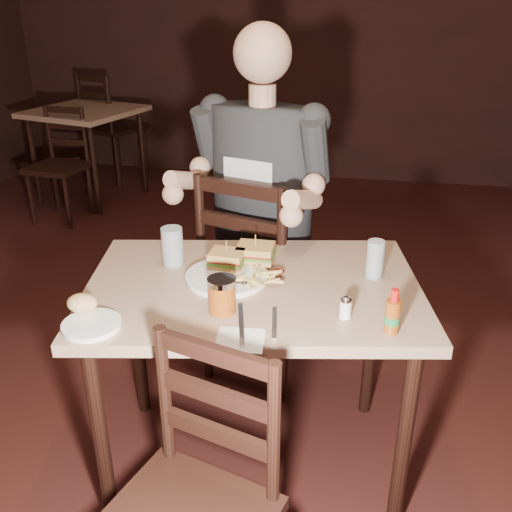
% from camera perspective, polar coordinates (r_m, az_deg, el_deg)
% --- Properties ---
extents(room_shell, '(7.00, 7.00, 7.00)m').
position_cam_1_polar(room_shell, '(2.01, -0.01, 17.63)').
color(room_shell, black).
rests_on(room_shell, ground).
extents(main_table, '(1.22, 0.93, 0.77)m').
position_cam_1_polar(main_table, '(1.94, -0.28, -5.17)').
color(main_table, '#A38066').
rests_on(main_table, ground).
extents(bg_table, '(0.98, 0.98, 0.77)m').
position_cam_1_polar(bg_table, '(5.11, -16.69, 12.91)').
color(bg_table, '#A38066').
rests_on(bg_table, ground).
extents(chair_far, '(0.58, 0.61, 1.00)m').
position_cam_1_polar(chair_far, '(2.56, 0.67, -1.91)').
color(chair_far, black).
rests_on(chair_far, ground).
extents(bg_chair_far, '(0.62, 0.64, 1.00)m').
position_cam_1_polar(bg_chair_far, '(5.63, -13.95, 12.36)').
color(bg_chair_far, black).
rests_on(bg_chair_far, ground).
extents(bg_chair_near, '(0.44, 0.47, 0.86)m').
position_cam_1_polar(bg_chair_near, '(4.70, -19.28, 8.40)').
color(bg_chair_near, black).
rests_on(bg_chair_near, ground).
extents(diner, '(0.71, 0.63, 1.04)m').
position_cam_1_polar(diner, '(2.32, 0.13, 9.47)').
color(diner, '#27282B').
rests_on(diner, chair_far).
extents(dinner_plate, '(0.32, 0.32, 0.02)m').
position_cam_1_polar(dinner_plate, '(1.92, -2.92, -2.22)').
color(dinner_plate, white).
rests_on(dinner_plate, main_table).
extents(sandwich_left, '(0.12, 0.10, 0.10)m').
position_cam_1_polar(sandwich_left, '(1.96, -2.95, 0.17)').
color(sandwich_left, tan).
rests_on(sandwich_left, dinner_plate).
extents(sandwich_right, '(0.13, 0.11, 0.11)m').
position_cam_1_polar(sandwich_right, '(2.00, -0.05, 0.90)').
color(sandwich_right, tan).
rests_on(sandwich_right, dinner_plate).
extents(fries_pile, '(0.28, 0.22, 0.04)m').
position_cam_1_polar(fries_pile, '(1.88, -0.62, -2.00)').
color(fries_pile, '#E1C168').
rests_on(fries_pile, dinner_plate).
extents(ketchup_dollop, '(0.05, 0.05, 0.01)m').
position_cam_1_polar(ketchup_dollop, '(1.94, 2.28, -1.52)').
color(ketchup_dollop, maroon).
rests_on(ketchup_dollop, dinner_plate).
extents(glass_left, '(0.09, 0.09, 0.14)m').
position_cam_1_polar(glass_left, '(2.03, -8.35, 0.94)').
color(glass_left, silver).
rests_on(glass_left, main_table).
extents(glass_right, '(0.07, 0.07, 0.13)m').
position_cam_1_polar(glass_right, '(1.96, 11.82, -0.32)').
color(glass_right, silver).
rests_on(glass_right, main_table).
extents(hot_sauce, '(0.05, 0.05, 0.14)m').
position_cam_1_polar(hot_sauce, '(1.65, 13.54, -5.38)').
color(hot_sauce, '#843A0F').
rests_on(hot_sauce, main_table).
extents(salt_shaker, '(0.04, 0.04, 0.06)m').
position_cam_1_polar(salt_shaker, '(1.72, 8.94, -5.16)').
color(salt_shaker, white).
rests_on(salt_shaker, main_table).
extents(syrup_dispenser, '(0.10, 0.10, 0.11)m').
position_cam_1_polar(syrup_dispenser, '(1.72, -3.43, -3.94)').
color(syrup_dispenser, '#843A0F').
rests_on(syrup_dispenser, main_table).
extents(napkin, '(0.14, 0.14, 0.00)m').
position_cam_1_polar(napkin, '(1.61, -1.60, -8.39)').
color(napkin, white).
rests_on(napkin, main_table).
extents(knife, '(0.07, 0.23, 0.01)m').
position_cam_1_polar(knife, '(1.67, -1.49, -6.81)').
color(knife, silver).
rests_on(knife, napkin).
extents(fork, '(0.04, 0.17, 0.01)m').
position_cam_1_polar(fork, '(1.68, 1.84, -6.70)').
color(fork, silver).
rests_on(fork, napkin).
extents(side_plate, '(0.19, 0.19, 0.01)m').
position_cam_1_polar(side_plate, '(1.73, -16.09, -6.76)').
color(side_plate, white).
rests_on(side_plate, main_table).
extents(bread_roll, '(0.11, 0.09, 0.06)m').
position_cam_1_polar(bread_roll, '(1.78, -16.99, -4.52)').
color(bread_roll, '#DEB06E').
rests_on(bread_roll, side_plate).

